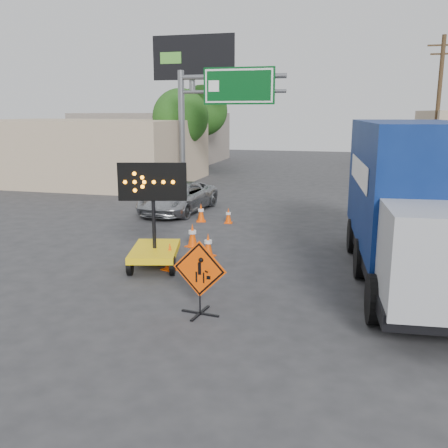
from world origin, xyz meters
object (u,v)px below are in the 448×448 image
at_px(arrow_board, 155,245).
at_px(box_truck, 414,211).
at_px(pickup_truck, 178,197).
at_px(construction_sign, 200,276).

bearing_deg(arrow_board, box_truck, -9.60).
bearing_deg(box_truck, pickup_truck, 136.40).
xyz_separation_m(construction_sign, pickup_truck, (-4.57, 11.08, -0.23)).
distance_m(pickup_truck, box_truck, 12.02).
height_order(arrow_board, pickup_truck, arrow_board).
height_order(pickup_truck, box_truck, box_truck).
distance_m(construction_sign, arrow_board, 3.85).
relative_size(construction_sign, arrow_board, 0.56).
relative_size(arrow_board, box_truck, 0.34).
distance_m(construction_sign, pickup_truck, 11.99).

